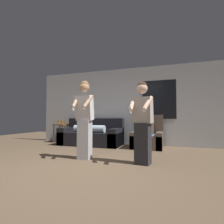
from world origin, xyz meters
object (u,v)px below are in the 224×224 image
armchair (147,137)px  person_right (142,121)px  couch (92,136)px  person_left (84,118)px  side_table (61,127)px

armchair → person_right: person_right is taller
couch → person_left: 2.19m
couch → side_table: bearing=170.3°
side_table → couch: bearing=-9.7°
side_table → person_left: (2.14, -2.21, 0.35)m
side_table → person_right: person_right is taller
person_left → couch: bearing=110.5°
side_table → person_right: size_ratio=0.51×
person_left → person_right: size_ratio=1.07×
person_left → person_right: bearing=-1.4°
armchair → side_table: 3.34m
couch → side_table: size_ratio=2.48×
person_right → couch: bearing=135.8°
couch → side_table: 1.45m
armchair → person_right: (0.14, -2.02, 0.53)m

